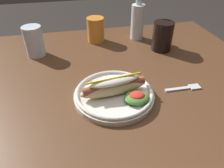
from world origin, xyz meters
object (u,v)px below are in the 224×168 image
(fork, at_px, (186,88))
(water_cup, at_px, (34,41))
(extra_cup, at_px, (96,30))
(glass_bottle, at_px, (138,19))
(soda_cup, at_px, (163,36))
(hot_dog_plate, at_px, (115,92))

(fork, height_order, water_cup, water_cup)
(extra_cup, bearing_deg, glass_bottle, -2.78)
(fork, distance_m, water_cup, 0.60)
(extra_cup, relative_size, glass_bottle, 0.44)
(soda_cup, bearing_deg, glass_bottle, 116.87)
(soda_cup, distance_m, water_cup, 0.53)
(extra_cup, bearing_deg, soda_cup, -28.90)
(fork, distance_m, extra_cup, 0.49)
(soda_cup, xyz_separation_m, water_cup, (-0.52, 0.06, 0.00))
(hot_dog_plate, xyz_separation_m, fork, (0.24, -0.00, -0.02))
(fork, xyz_separation_m, water_cup, (-0.49, 0.34, 0.06))
(glass_bottle, bearing_deg, water_cup, -170.63)
(extra_cup, xyz_separation_m, glass_bottle, (0.19, -0.01, 0.04))
(hot_dog_plate, height_order, fork, hot_dog_plate)
(soda_cup, relative_size, glass_bottle, 0.49)
(fork, relative_size, soda_cup, 0.99)
(hot_dog_plate, bearing_deg, fork, -0.60)
(hot_dog_plate, xyz_separation_m, extra_cup, (0.01, 0.43, 0.03))
(hot_dog_plate, bearing_deg, water_cup, 126.86)
(soda_cup, xyz_separation_m, extra_cup, (-0.26, 0.14, -0.01))
(fork, bearing_deg, soda_cup, 84.50)
(water_cup, height_order, glass_bottle, glass_bottle)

